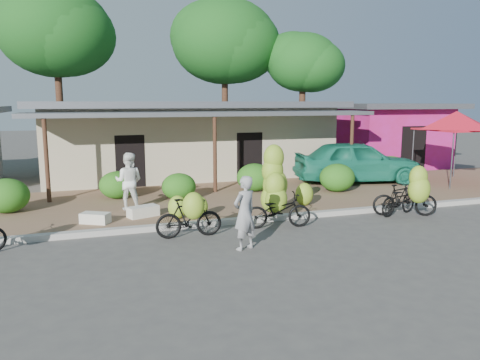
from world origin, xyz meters
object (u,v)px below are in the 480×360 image
Objects in this scene: red_canopy at (456,120)px; sack_near at (143,211)px; teal_van at (357,162)px; bike_far_right at (405,199)px; bystander at (129,181)px; tree_near_right at (299,61)px; bike_right at (407,194)px; vendor at (245,213)px; bike_center at (276,195)px; tree_far_center at (51,30)px; tree_center_right at (221,40)px; sack_far at (95,218)px; bike_left at (190,216)px.

red_canopy is 12.89m from sack_near.
bike_far_right is at bearing 174.32° from teal_van.
bike_far_right is 0.40× the size of teal_van.
tree_near_right is at bearing -114.10° from bystander.
tree_near_right is at bearing 48.19° from sack_near.
vendor reaches higher than bike_right.
bike_center reaches higher than bystander.
tree_far_center reaches higher than vendor.
tree_center_right reaches higher than bike_right.
red_canopy is 4.67× the size of sack_far.
teal_van is at bearing -162.41° from vendor.
teal_van is at bearing -54.87° from bike_left.
bike_center is (2.50, 0.50, 0.28)m from bike_left.
tree_far_center is 19.08m from bike_far_right.
tree_far_center reaches higher than bike_left.
bike_right is 1.94× the size of sack_near.
bike_right is 0.83× the size of bike_far_right.
sack_near is 1.35m from sack_far.
bystander is (-2.16, 4.43, 0.13)m from vendor.
bike_center is 4.54m from bystander.
vendor is 0.99× the size of bystander.
tree_far_center is 16.77m from bike_left.
bystander is at bearing 113.20° from teal_van.
bike_left is at bearing 110.50° from bike_center.
tree_far_center is at bearing 173.42° from tree_near_right.
tree_center_right is at bearing 61.26° from sack_far.
vendor is at bearing 86.43° from bike_right.
teal_van reaches higher than bike_left.
bike_far_right is (0.04, 0.12, -0.19)m from bike_right.
bike_far_right is 7.66m from sack_near.
bystander is (-7.66, 3.02, 0.30)m from bike_right.
tree_near_right is 17.27m from bike_left.
bike_center is 4.90m from sack_far.
bystander is (-6.53, -12.41, -5.85)m from tree_center_right.
vendor is at bearing 126.13° from bike_far_right.
teal_van is (-3.66, 1.24, -1.64)m from red_canopy.
red_canopy is at bearing 8.77° from sack_far.
bystander is at bearing 62.80° from bike_center.
tree_far_center is 18.03m from vendor.
bike_far_right reaches higher than sack_far.
bike_left is 3.42m from bystander.
bike_right is 5.68m from vendor.
red_canopy is 14.22m from sack_far.
bystander is 9.37m from teal_van.
bike_left is 2.86m from sack_far.
red_canopy is at bearing -33.67° from bike_far_right.
teal_van is (8.00, 5.19, 0.40)m from bike_left.
red_canopy is 9.96m from bike_center.
bike_far_right is at bearing -144.42° from red_canopy.
tree_far_center is at bearing 96.18° from sack_far.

